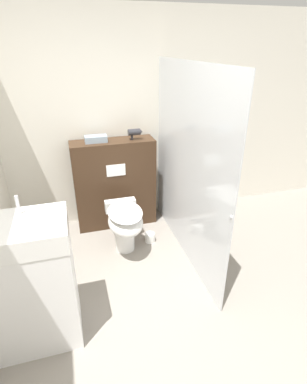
# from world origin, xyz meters

# --- Properties ---
(ground_plane) EXTENTS (12.00, 12.00, 0.00)m
(ground_plane) POSITION_xyz_m (0.00, 0.00, 0.00)
(ground_plane) COLOR gray
(wall_back) EXTENTS (8.00, 0.06, 2.50)m
(wall_back) POSITION_xyz_m (0.00, 2.14, 1.25)
(wall_back) COLOR silver
(wall_back) RESTS_ON ground_plane
(partition_panel) EXTENTS (0.98, 0.32, 1.10)m
(partition_panel) POSITION_xyz_m (-0.07, 1.94, 0.55)
(partition_panel) COLOR #3D2819
(partition_panel) RESTS_ON ground_plane
(shower_glass) EXTENTS (0.04, 1.89, 1.98)m
(shower_glass) POSITION_xyz_m (0.55, 1.17, 0.99)
(shower_glass) COLOR silver
(shower_glass) RESTS_ON ground_plane
(toilet) EXTENTS (0.37, 0.60, 0.55)m
(toilet) POSITION_xyz_m (-0.08, 1.29, 0.37)
(toilet) COLOR white
(toilet) RESTS_ON ground_plane
(sink_vanity) EXTENTS (0.62, 0.47, 1.19)m
(sink_vanity) POSITION_xyz_m (-0.93, 0.43, 0.53)
(sink_vanity) COLOR white
(sink_vanity) RESTS_ON ground_plane
(hair_drier) EXTENTS (0.17, 0.07, 0.13)m
(hair_drier) POSITION_xyz_m (0.20, 1.91, 1.19)
(hair_drier) COLOR #2D2D33
(hair_drier) RESTS_ON partition_panel
(folded_towel) EXTENTS (0.25, 0.13, 0.07)m
(folded_towel) POSITION_xyz_m (-0.25, 1.94, 1.13)
(folded_towel) COLOR #8C9EAD
(folded_towel) RESTS_ON partition_panel
(spare_toilet_roll) EXTENTS (0.12, 0.12, 0.11)m
(spare_toilet_roll) POSITION_xyz_m (0.23, 1.40, 0.05)
(spare_toilet_roll) COLOR white
(spare_toilet_roll) RESTS_ON ground_plane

